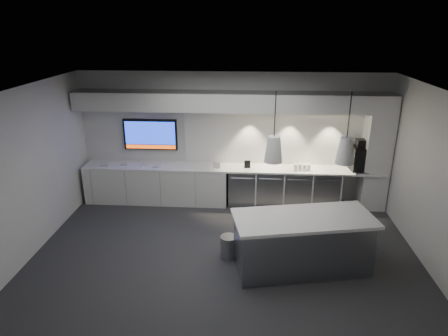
# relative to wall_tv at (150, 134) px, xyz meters

# --- Properties ---
(floor) EXTENTS (7.00, 7.00, 0.00)m
(floor) POSITION_rel_wall_tv_xyz_m (1.90, -2.45, -1.56)
(floor) COLOR #2E2E31
(floor) RESTS_ON ground
(ceiling) EXTENTS (7.00, 7.00, 0.00)m
(ceiling) POSITION_rel_wall_tv_xyz_m (1.90, -2.45, 1.44)
(ceiling) COLOR black
(ceiling) RESTS_ON wall_back
(wall_back) EXTENTS (7.00, 0.00, 7.00)m
(wall_back) POSITION_rel_wall_tv_xyz_m (1.90, 0.05, -0.06)
(wall_back) COLOR silver
(wall_back) RESTS_ON floor
(wall_front) EXTENTS (7.00, 0.00, 7.00)m
(wall_front) POSITION_rel_wall_tv_xyz_m (1.90, -4.95, -0.06)
(wall_front) COLOR silver
(wall_front) RESTS_ON floor
(wall_left) EXTENTS (0.00, 7.00, 7.00)m
(wall_left) POSITION_rel_wall_tv_xyz_m (-1.60, -2.45, -0.06)
(wall_left) COLOR silver
(wall_left) RESTS_ON floor
(wall_right) EXTENTS (0.00, 7.00, 7.00)m
(wall_right) POSITION_rel_wall_tv_xyz_m (5.40, -2.45, -0.06)
(wall_right) COLOR silver
(wall_right) RESTS_ON floor
(back_counter) EXTENTS (6.80, 0.65, 0.04)m
(back_counter) POSITION_rel_wall_tv_xyz_m (1.90, -0.27, -0.68)
(back_counter) COLOR white
(back_counter) RESTS_ON left_base_cabinets
(left_base_cabinets) EXTENTS (3.30, 0.63, 0.86)m
(left_base_cabinets) POSITION_rel_wall_tv_xyz_m (0.15, -0.27, -1.13)
(left_base_cabinets) COLOR silver
(left_base_cabinets) RESTS_ON floor
(fridge_unit_a) EXTENTS (0.60, 0.61, 0.85)m
(fridge_unit_a) POSITION_rel_wall_tv_xyz_m (2.15, -0.27, -1.13)
(fridge_unit_a) COLOR gray
(fridge_unit_a) RESTS_ON floor
(fridge_unit_b) EXTENTS (0.60, 0.61, 0.85)m
(fridge_unit_b) POSITION_rel_wall_tv_xyz_m (2.78, -0.27, -1.13)
(fridge_unit_b) COLOR gray
(fridge_unit_b) RESTS_ON floor
(fridge_unit_c) EXTENTS (0.60, 0.61, 0.85)m
(fridge_unit_c) POSITION_rel_wall_tv_xyz_m (3.41, -0.27, -1.13)
(fridge_unit_c) COLOR gray
(fridge_unit_c) RESTS_ON floor
(fridge_unit_d) EXTENTS (0.60, 0.61, 0.85)m
(fridge_unit_d) POSITION_rel_wall_tv_xyz_m (4.04, -0.27, -1.13)
(fridge_unit_d) COLOR gray
(fridge_unit_d) RESTS_ON floor
(backsplash) EXTENTS (4.60, 0.03, 1.30)m
(backsplash) POSITION_rel_wall_tv_xyz_m (3.10, 0.03, -0.01)
(backsplash) COLOR silver
(backsplash) RESTS_ON wall_back
(soffit) EXTENTS (6.90, 0.60, 0.40)m
(soffit) POSITION_rel_wall_tv_xyz_m (1.90, -0.25, 0.84)
(soffit) COLOR silver
(soffit) RESTS_ON wall_back
(column) EXTENTS (0.55, 0.55, 2.60)m
(column) POSITION_rel_wall_tv_xyz_m (5.10, -0.25, -0.26)
(column) COLOR silver
(column) RESTS_ON floor
(wall_tv) EXTENTS (1.25, 0.07, 0.72)m
(wall_tv) POSITION_rel_wall_tv_xyz_m (0.00, 0.00, 0.00)
(wall_tv) COLOR black
(wall_tv) RESTS_ON wall_back
(island) EXTENTS (2.47, 1.44, 0.98)m
(island) POSITION_rel_wall_tv_xyz_m (3.23, -2.83, -1.06)
(island) COLOR gray
(island) RESTS_ON floor
(bin) EXTENTS (0.32, 0.32, 0.42)m
(bin) POSITION_rel_wall_tv_xyz_m (1.97, -2.57, -1.35)
(bin) COLOR gray
(bin) RESTS_ON floor
(coffee_machine) EXTENTS (0.43, 0.59, 0.70)m
(coffee_machine) POSITION_rel_wall_tv_xyz_m (4.75, -0.25, -0.37)
(coffee_machine) COLOR black
(coffee_machine) RESTS_ON back_counter
(sign_black) EXTENTS (0.14, 0.02, 0.18)m
(sign_black) POSITION_rel_wall_tv_xyz_m (2.26, -0.31, -0.57)
(sign_black) COLOR black
(sign_black) RESTS_ON back_counter
(sign_white) EXTENTS (0.18, 0.06, 0.14)m
(sign_white) POSITION_rel_wall_tv_xyz_m (1.57, -0.37, -0.59)
(sign_white) COLOR white
(sign_white) RESTS_ON back_counter
(cup_cluster) EXTENTS (0.36, 0.17, 0.14)m
(cup_cluster) POSITION_rel_wall_tv_xyz_m (3.48, -0.36, -0.59)
(cup_cluster) COLOR white
(cup_cluster) RESTS_ON back_counter
(tray_a) EXTENTS (0.19, 0.19, 0.02)m
(tray_a) POSITION_rel_wall_tv_xyz_m (-1.03, -0.37, -0.65)
(tray_a) COLOR #B7B7B7
(tray_a) RESTS_ON back_counter
(tray_b) EXTENTS (0.19, 0.19, 0.02)m
(tray_b) POSITION_rel_wall_tv_xyz_m (-0.60, -0.28, -0.65)
(tray_b) COLOR #B7B7B7
(tray_b) RESTS_ON back_counter
(tray_c) EXTENTS (0.20, 0.20, 0.02)m
(tray_c) POSITION_rel_wall_tv_xyz_m (-0.12, -0.27, -0.65)
(tray_c) COLOR #B7B7B7
(tray_c) RESTS_ON back_counter
(tray_d) EXTENTS (0.19, 0.19, 0.02)m
(tray_d) POSITION_rel_wall_tv_xyz_m (0.19, -0.36, -0.65)
(tray_d) COLOR #B7B7B7
(tray_d) RESTS_ON back_counter
(pendant_left) EXTENTS (0.29, 0.29, 1.12)m
(pendant_left) POSITION_rel_wall_tv_xyz_m (2.68, -2.83, 0.59)
(pendant_left) COLOR silver
(pendant_left) RESTS_ON ceiling
(pendant_right) EXTENTS (0.29, 0.29, 1.12)m
(pendant_right) POSITION_rel_wall_tv_xyz_m (3.79, -2.83, 0.59)
(pendant_right) COLOR silver
(pendant_right) RESTS_ON ceiling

